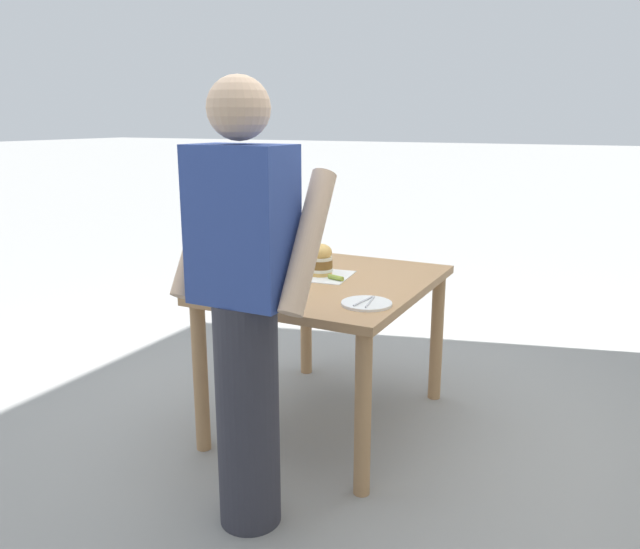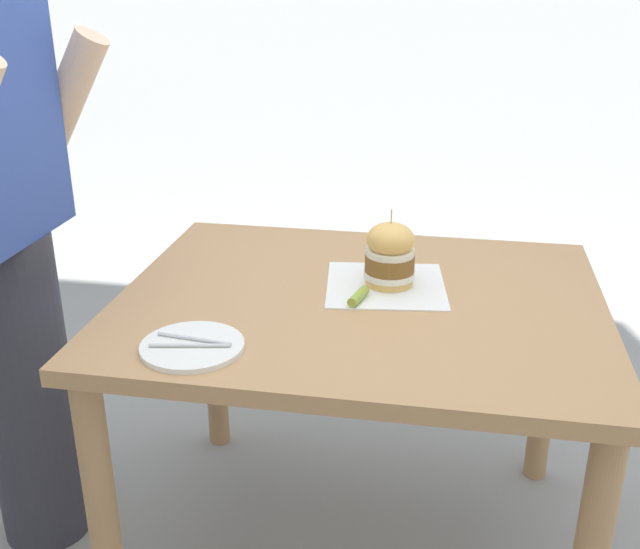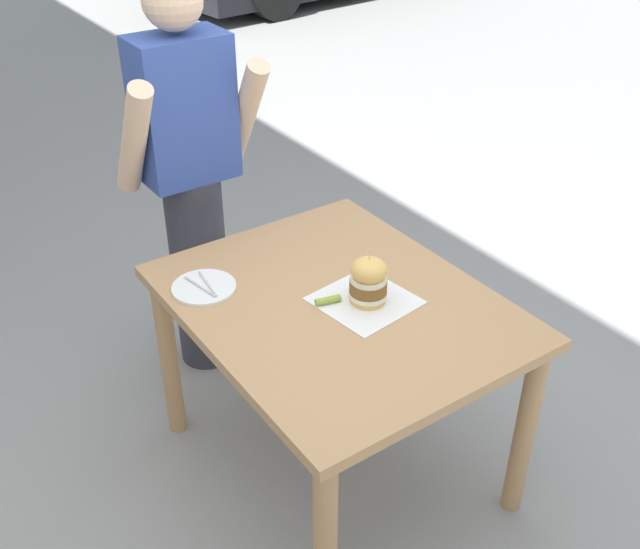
{
  "view_description": "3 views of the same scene",
  "coord_description": "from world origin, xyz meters",
  "px_view_note": "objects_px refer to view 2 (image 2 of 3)",
  "views": [
    {
      "loc": [
        -1.31,
        2.7,
        1.54
      ],
      "look_at": [
        0.0,
        0.1,
        0.82
      ],
      "focal_mm": 35.0,
      "sensor_mm": 36.0,
      "label": 1
    },
    {
      "loc": [
        -1.66,
        -0.2,
        1.51
      ],
      "look_at": [
        0.0,
        0.1,
        0.82
      ],
      "focal_mm": 42.0,
      "sensor_mm": 36.0,
      "label": 2
    },
    {
      "loc": [
        -1.21,
        -1.66,
        2.18
      ],
      "look_at": [
        0.0,
        0.1,
        0.82
      ],
      "focal_mm": 42.0,
      "sensor_mm": 36.0,
      "label": 3
    }
  ],
  "objects_px": {
    "pickle_spear": "(358,296)",
    "side_plate_with_forks": "(192,346)",
    "diner_across_table": "(2,241)",
    "patio_table": "(359,337)",
    "sandwich": "(390,254)"
  },
  "relations": [
    {
      "from": "patio_table",
      "to": "side_plate_with_forks",
      "type": "distance_m",
      "value": 0.47
    },
    {
      "from": "pickle_spear",
      "to": "diner_across_table",
      "type": "distance_m",
      "value": 0.89
    },
    {
      "from": "patio_table",
      "to": "pickle_spear",
      "type": "distance_m",
      "value": 0.13
    },
    {
      "from": "pickle_spear",
      "to": "diner_across_table",
      "type": "bearing_deg",
      "value": 93.39
    },
    {
      "from": "pickle_spear",
      "to": "sandwich",
      "type": "bearing_deg",
      "value": -28.67
    },
    {
      "from": "sandwich",
      "to": "diner_across_table",
      "type": "height_order",
      "value": "diner_across_table"
    },
    {
      "from": "pickle_spear",
      "to": "diner_across_table",
      "type": "xyz_separation_m",
      "value": [
        -0.05,
        0.88,
        0.1
      ]
    },
    {
      "from": "pickle_spear",
      "to": "side_plate_with_forks",
      "type": "distance_m",
      "value": 0.43
    },
    {
      "from": "side_plate_with_forks",
      "to": "diner_across_table",
      "type": "xyz_separation_m",
      "value": [
        0.24,
        0.57,
        0.11
      ]
    },
    {
      "from": "side_plate_with_forks",
      "to": "patio_table",
      "type": "bearing_deg",
      "value": -43.28
    },
    {
      "from": "sandwich",
      "to": "pickle_spear",
      "type": "bearing_deg",
      "value": 151.33
    },
    {
      "from": "patio_table",
      "to": "side_plate_with_forks",
      "type": "bearing_deg",
      "value": 136.72
    },
    {
      "from": "pickle_spear",
      "to": "side_plate_with_forks",
      "type": "relative_size",
      "value": 0.39
    },
    {
      "from": "sandwich",
      "to": "side_plate_with_forks",
      "type": "relative_size",
      "value": 0.89
    },
    {
      "from": "patio_table",
      "to": "sandwich",
      "type": "xyz_separation_m",
      "value": [
        0.08,
        -0.06,
        0.2
      ]
    }
  ]
}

